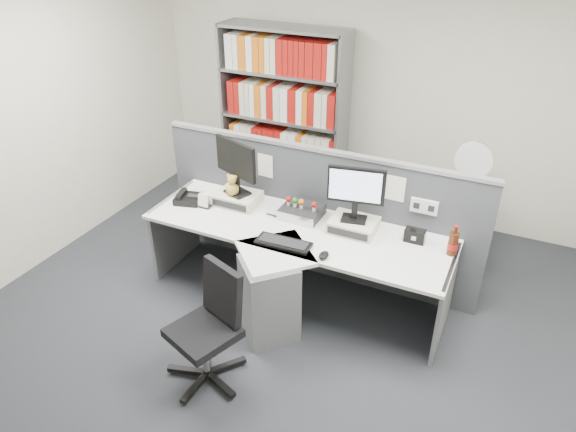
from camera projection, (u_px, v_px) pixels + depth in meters
The scene contains 21 objects.
ground at pixel (253, 355), 4.13m from camera, with size 5.50×5.50×0.00m, color #32343B.
room_shell at pixel (243, 141), 3.23m from camera, with size 5.04×5.54×2.72m.
partition at pixel (317, 212), 4.78m from camera, with size 3.00×0.08×1.27m.
desk at pixel (285, 267), 4.36m from camera, with size 2.60×1.20×0.72m.
monitor_riser_left at pixel (238, 198), 4.75m from camera, with size 0.38×0.31×0.10m.
monitor_riser_right at pixel (353, 225), 4.34m from camera, with size 0.38×0.31×0.10m.
monitor_left at pixel (236, 163), 4.57m from camera, with size 0.47×0.22×0.50m.
monitor_right at pixel (356, 190), 4.18m from camera, with size 0.46×0.18×0.47m.
desktop_pc at pixel (302, 212), 4.55m from camera, with size 0.34×0.30×0.09m.
figurines at pixel (300, 202), 4.49m from camera, with size 0.29×0.05×0.09m.
keyboard at pixel (284, 243), 4.18m from camera, with size 0.45×0.19×0.03m.
mouse at pixel (324, 255), 4.01m from camera, with size 0.07×0.11×0.04m, color black.
desk_phone at pixel (188, 198), 4.78m from camera, with size 0.27×0.25×0.10m.
desk_calendar at pixel (205, 202), 4.68m from camera, with size 0.11×0.08×0.13m.
plush_toy at pixel (232, 187), 4.65m from camera, with size 0.12×0.12×0.20m.
speaker at pixel (415, 236), 4.20m from camera, with size 0.16×0.09×0.11m, color black.
cola_bottle at pixel (453, 244), 4.02m from camera, with size 0.08×0.08×0.26m.
shelving_unit at pixel (284, 122), 5.88m from camera, with size 1.41×0.40×2.00m.
filing_cabinet at pixel (460, 230), 5.07m from camera, with size 0.45×0.61×0.70m.
desk_fan at pixel (473, 164), 4.71m from camera, with size 0.33×0.20×0.56m.
office_chair at pixel (211, 323), 3.74m from camera, with size 0.60×0.60×0.90m.
Camera 1 is at (1.54, -2.61, 3.02)m, focal length 32.87 mm.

